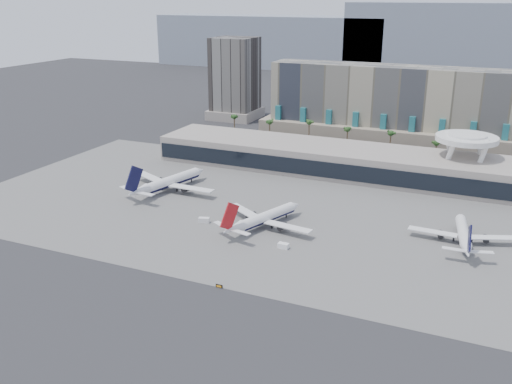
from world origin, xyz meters
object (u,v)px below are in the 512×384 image
at_px(service_vehicle_b, 283,246).
at_px(taxiway_sign, 219,286).
at_px(airliner_left, 169,182).
at_px(airliner_right, 464,234).
at_px(service_vehicle_a, 204,220).
at_px(airliner_centre, 264,218).

xyz_separation_m(service_vehicle_b, taxiway_sign, (-7.10, -31.76, -0.42)).
height_order(service_vehicle_b, taxiway_sign, service_vehicle_b).
xyz_separation_m(airliner_left, taxiway_sign, (57.56, -66.19, -3.44)).
distance_m(airliner_right, service_vehicle_a, 89.42).
bearing_deg(taxiway_sign, service_vehicle_a, 124.24).
height_order(airliner_left, service_vehicle_a, airliner_left).
height_order(airliner_left, airliner_right, airliner_left).
distance_m(airliner_right, taxiway_sign, 84.93).
relative_size(airliner_left, taxiway_sign, 21.09).
bearing_deg(airliner_left, taxiway_sign, -35.59).
bearing_deg(taxiway_sign, airliner_centre, 97.68).
height_order(airliner_left, service_vehicle_b, airliner_left).
relative_size(airliner_left, airliner_right, 1.20).
distance_m(airliner_left, service_vehicle_b, 73.31).
height_order(airliner_right, service_vehicle_a, airliner_right).
distance_m(airliner_right, service_vehicle_b, 60.11).
xyz_separation_m(service_vehicle_a, service_vehicle_b, (34.25, -9.01, -0.05)).
bearing_deg(service_vehicle_b, airliner_left, 153.75).
xyz_separation_m(airliner_right, taxiway_sign, (-60.18, -59.87, -2.76)).
bearing_deg(airliner_centre, taxiway_sign, -62.50).
bearing_deg(taxiway_sign, airliner_left, 131.59).
bearing_deg(airliner_centre, service_vehicle_b, -27.55).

